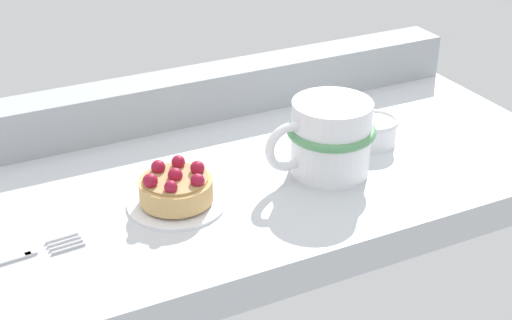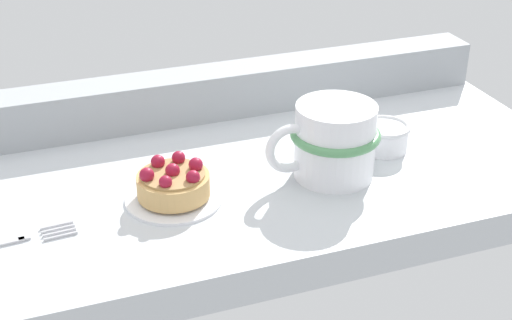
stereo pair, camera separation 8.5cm
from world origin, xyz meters
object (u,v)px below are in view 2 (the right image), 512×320
object	(u,v)px
dessert_plate	(174,197)
coffee_mug	(333,141)
sugar_bowl	(385,136)
raspberry_tart	(173,182)

from	to	relation	value
dessert_plate	coffee_mug	xyz separation A→B (cm)	(19.05, -0.85, 4.28)
coffee_mug	sugar_bowl	distance (cm)	10.19
raspberry_tart	coffee_mug	xyz separation A→B (cm)	(19.04, -0.87, 2.33)
raspberry_tart	sugar_bowl	size ratio (longest dim) A/B	1.29
dessert_plate	coffee_mug	bearing A→B (deg)	-2.56
coffee_mug	sugar_bowl	world-z (taller)	coffee_mug
sugar_bowl	dessert_plate	bearing A→B (deg)	-174.05
raspberry_tart	dessert_plate	bearing A→B (deg)	-108.01
coffee_mug	sugar_bowl	bearing A→B (deg)	22.64
sugar_bowl	coffee_mug	bearing A→B (deg)	-157.36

